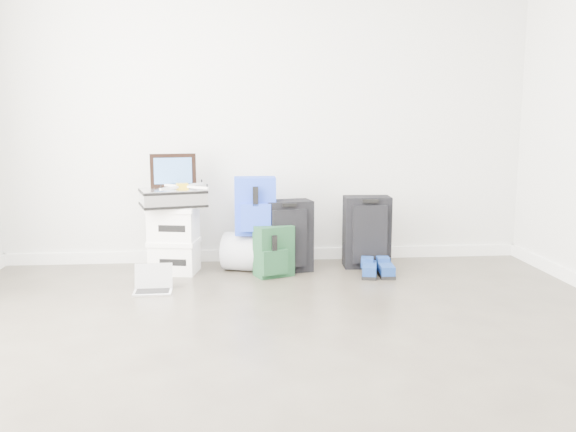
{
  "coord_description": "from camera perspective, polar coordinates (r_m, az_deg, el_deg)",
  "views": [
    {
      "loc": [
        -0.28,
        -2.75,
        1.25
      ],
      "look_at": [
        0.13,
        1.9,
        0.49
      ],
      "focal_mm": 38.0,
      "sensor_mm": 36.0,
      "label": 1
    }
  ],
  "objects": [
    {
      "name": "ground",
      "position": [
        3.03,
        0.8,
        -15.07
      ],
      "size": [
        5.0,
        5.0,
        0.0
      ],
      "primitive_type": "plane",
      "color": "#383229",
      "rests_on": "ground"
    },
    {
      "name": "room_envelope",
      "position": [
        2.82,
        0.84,
        18.93
      ],
      "size": [
        4.52,
        5.02,
        2.71
      ],
      "color": "silver",
      "rests_on": "ground"
    },
    {
      "name": "boxes_stack",
      "position": [
        4.99,
        -10.62,
        -2.17
      ],
      "size": [
        0.43,
        0.37,
        0.54
      ],
      "rotation": [
        0.0,
        0.0,
        -0.19
      ],
      "color": "white",
      "rests_on": "ground"
    },
    {
      "name": "briefcase",
      "position": [
        4.94,
        -10.74,
        1.69
      ],
      "size": [
        0.56,
        0.47,
        0.14
      ],
      "primitive_type": "cube",
      "rotation": [
        0.0,
        0.0,
        0.26
      ],
      "color": "#B2B2B7",
      "rests_on": "boxes_stack"
    },
    {
      "name": "painting",
      "position": [
        5.01,
        -10.7,
        4.19
      ],
      "size": [
        0.36,
        0.08,
        0.27
      ],
      "rotation": [
        0.0,
        0.0,
        0.16
      ],
      "color": "black",
      "rests_on": "briefcase"
    },
    {
      "name": "drone",
      "position": [
        4.9,
        -9.86,
        2.76
      ],
      "size": [
        0.43,
        0.43,
        0.05
      ],
      "rotation": [
        0.0,
        0.0,
        0.17
      ],
      "color": "gold",
      "rests_on": "briefcase"
    },
    {
      "name": "duffel_bag",
      "position": [
        4.99,
        -3.07,
        -3.39
      ],
      "size": [
        0.58,
        0.46,
        0.32
      ],
      "primitive_type": "cylinder",
      "rotation": [
        0.0,
        1.57,
        -0.33
      ],
      "color": "gray",
      "rests_on": "ground"
    },
    {
      "name": "blue_backpack",
      "position": [
        4.89,
        -3.1,
        0.86
      ],
      "size": [
        0.33,
        0.24,
        0.46
      ],
      "rotation": [
        0.0,
        0.0,
        -0.0
      ],
      "color": "#1A42AC",
      "rests_on": "duffel_bag"
    },
    {
      "name": "large_suitcase",
      "position": [
        4.95,
        0.01,
        -1.88
      ],
      "size": [
        0.41,
        0.31,
        0.58
      ],
      "rotation": [
        0.0,
        0.0,
        0.2
      ],
      "color": "black",
      "rests_on": "ground"
    },
    {
      "name": "green_backpack",
      "position": [
        4.81,
        -1.34,
        -3.4
      ],
      "size": [
        0.33,
        0.3,
        0.4
      ],
      "rotation": [
        0.0,
        0.0,
        0.4
      ],
      "color": "#133519",
      "rests_on": "ground"
    },
    {
      "name": "carry_on",
      "position": [
        5.13,
        7.39,
        -1.49
      ],
      "size": [
        0.39,
        0.26,
        0.6
      ],
      "rotation": [
        0.0,
        0.0,
        -0.03
      ],
      "color": "black",
      "rests_on": "ground"
    },
    {
      "name": "shoes",
      "position": [
        4.91,
        8.37,
        -5.0
      ],
      "size": [
        0.28,
        0.31,
        0.1
      ],
      "rotation": [
        0.0,
        0.0,
        -0.17
      ],
      "color": "black",
      "rests_on": "ground"
    },
    {
      "name": "rolled_rug",
      "position": [
        5.23,
        8.08,
        -1.65
      ],
      "size": [
        0.17,
        0.17,
        0.53
      ],
      "primitive_type": "cylinder",
      "color": "tan",
      "rests_on": "ground"
    },
    {
      "name": "laptop",
      "position": [
        4.54,
        -12.51,
        -6.32
      ],
      "size": [
        0.28,
        0.2,
        0.19
      ],
      "rotation": [
        0.0,
        0.0,
        0.02
      ],
      "color": "silver",
      "rests_on": "ground"
    }
  ]
}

